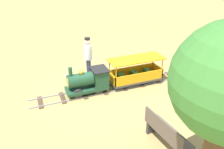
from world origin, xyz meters
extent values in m
plane|color=#A38C51|center=(0.00, 0.00, 0.00)|extent=(60.00, 60.00, 0.00)
cube|color=gray|center=(-0.24, 0.14, 0.02)|extent=(0.03, 5.70, 0.04)
cube|color=gray|center=(0.24, 0.14, 0.02)|extent=(0.03, 5.70, 0.04)
cube|color=#4C3828|center=(0.00, -2.36, 0.01)|extent=(0.71, 0.14, 0.03)
cube|color=#4C3828|center=(0.00, -1.64, 0.01)|extent=(0.71, 0.14, 0.03)
cube|color=#4C3828|center=(0.00, -0.93, 0.01)|extent=(0.71, 0.14, 0.03)
cube|color=#4C3828|center=(0.00, -0.22, 0.01)|extent=(0.71, 0.14, 0.03)
cube|color=#4C3828|center=(0.00, 0.49, 0.01)|extent=(0.71, 0.14, 0.03)
cube|color=#4C3828|center=(0.00, 1.21, 0.01)|extent=(0.71, 0.14, 0.03)
cube|color=#4C3828|center=(0.00, 1.92, 0.01)|extent=(0.71, 0.14, 0.03)
cube|color=#4C3828|center=(0.00, 2.63, 0.01)|extent=(0.71, 0.14, 0.03)
cube|color=#1E472D|center=(0.00, 1.09, 0.21)|extent=(0.59, 1.40, 0.10)
cylinder|color=#1E472D|center=(0.00, 1.29, 0.56)|extent=(0.44, 0.85, 0.44)
cylinder|color=#B7932D|center=(0.00, 1.71, 0.56)|extent=(0.37, 0.02, 0.37)
cylinder|color=#1E472D|center=(0.00, 1.59, 0.92)|extent=(0.12, 0.12, 0.28)
sphere|color=#B7932D|center=(0.00, 1.24, 0.83)|extent=(0.16, 0.16, 0.16)
cube|color=#1E472D|center=(0.00, 0.61, 0.54)|extent=(0.59, 0.45, 0.55)
cube|color=black|center=(0.00, 0.61, 0.83)|extent=(0.67, 0.53, 0.04)
sphere|color=#F2EAB2|center=(0.00, 1.74, 0.82)|extent=(0.10, 0.10, 0.10)
cylinder|color=#2D2D2D|center=(-0.24, 1.44, 0.20)|extent=(0.05, 0.32, 0.32)
cylinder|color=#2D2D2D|center=(0.24, 1.44, 0.20)|extent=(0.05, 0.32, 0.32)
cylinder|color=#2D2D2D|center=(-0.24, 0.74, 0.20)|extent=(0.05, 0.32, 0.32)
cylinder|color=#2D2D2D|center=(0.24, 0.74, 0.20)|extent=(0.05, 0.32, 0.32)
cube|color=#3F3F3F|center=(0.00, -0.76, 0.18)|extent=(0.67, 1.90, 0.08)
cube|color=orange|center=(-0.32, -0.76, 0.40)|extent=(0.04, 1.90, 0.35)
cube|color=orange|center=(0.32, -0.76, 0.40)|extent=(0.04, 1.90, 0.35)
cube|color=orange|center=(0.00, 0.17, 0.40)|extent=(0.67, 0.04, 0.35)
cube|color=orange|center=(0.00, -1.69, 0.40)|extent=(0.67, 0.04, 0.35)
cylinder|color=orange|center=(-0.31, 0.14, 0.59)|extent=(0.04, 0.04, 0.75)
cylinder|color=orange|center=(0.31, 0.14, 0.59)|extent=(0.04, 0.04, 0.75)
cylinder|color=orange|center=(-0.31, -1.66, 0.59)|extent=(0.04, 0.04, 0.75)
cylinder|color=orange|center=(0.31, -1.66, 0.59)|extent=(0.04, 0.04, 0.75)
cube|color=orange|center=(0.00, -0.76, 0.99)|extent=(0.77, 2.00, 0.04)
cube|color=#2D6B33|center=(0.00, -1.30, 0.34)|extent=(0.51, 0.20, 0.24)
cube|color=#2D6B33|center=(0.00, -0.76, 0.34)|extent=(0.51, 0.20, 0.24)
cube|color=#2D6B33|center=(0.00, -0.23, 0.34)|extent=(0.51, 0.20, 0.24)
cylinder|color=#262626|center=(-0.24, -0.10, 0.16)|extent=(0.04, 0.24, 0.24)
cylinder|color=#262626|center=(0.24, -0.10, 0.16)|extent=(0.04, 0.24, 0.24)
cylinder|color=#262626|center=(-0.24, -1.43, 0.16)|extent=(0.04, 0.24, 0.24)
cylinder|color=#262626|center=(0.24, -1.43, 0.16)|extent=(0.04, 0.24, 0.24)
cylinder|color=#282D47|center=(0.99, 0.69, 0.40)|extent=(0.12, 0.12, 0.80)
cylinder|color=#282D47|center=(1.17, 0.69, 0.40)|extent=(0.12, 0.12, 0.80)
cylinder|color=white|center=(1.08, 0.69, 1.08)|extent=(0.30, 0.30, 0.55)
sphere|color=beige|center=(1.08, 0.69, 1.46)|extent=(0.22, 0.22, 0.22)
cylinder|color=black|center=(1.08, 0.69, 1.59)|extent=(0.20, 0.20, 0.06)
cube|color=brown|center=(-3.07, -0.01, 0.42)|extent=(1.33, 0.52, 0.06)
cube|color=brown|center=(-3.08, 0.17, 0.62)|extent=(1.30, 0.16, 0.40)
cube|color=#333333|center=(-2.50, 0.05, 0.21)|extent=(0.11, 0.33, 0.42)
camera|label=1|loc=(-6.18, 2.65, 3.86)|focal=34.51mm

